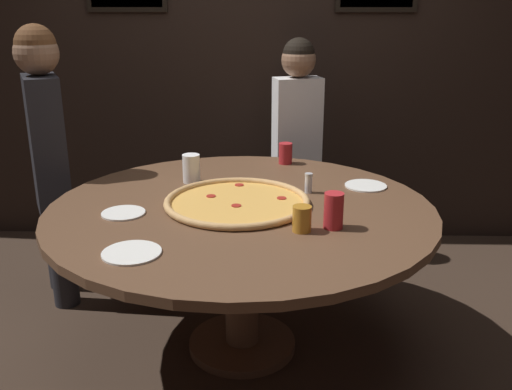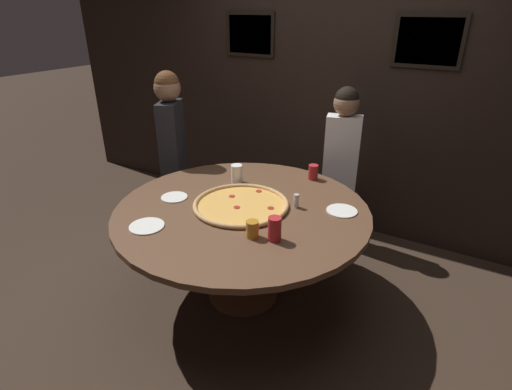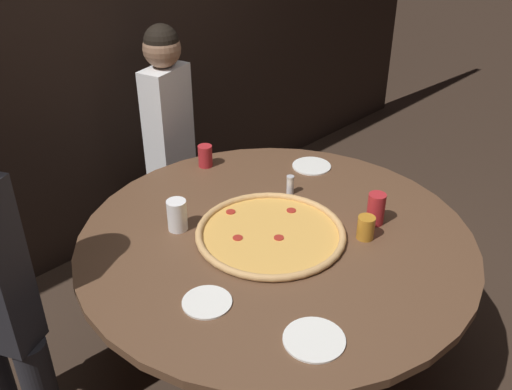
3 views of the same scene
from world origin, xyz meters
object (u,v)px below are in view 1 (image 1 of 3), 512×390
object	(u,v)px
diner_side_right	(297,137)
white_plate_near_front	(366,186)
giant_pizza	(237,202)
condiment_shaker	(309,183)
dining_table	(241,229)
white_plate_beside_cup	(123,213)
drink_cup_far_right	(191,169)
drink_cup_by_shaker	(285,153)
drink_cup_front_edge	(334,211)
white_plate_far_back	(132,253)
drink_cup_centre_back	(302,219)
diner_centre_back	(48,151)

from	to	relation	value
diner_side_right	white_plate_near_front	bearing A→B (deg)	95.56
giant_pizza	condiment_shaker	xyz separation A→B (m)	(0.33, 0.18, 0.04)
dining_table	white_plate_beside_cup	distance (m)	0.53
dining_table	drink_cup_far_right	xyz separation A→B (m)	(-0.27, 0.35, 0.19)
drink_cup_by_shaker	diner_side_right	bearing A→B (deg)	78.92
white_plate_near_front	diner_side_right	xyz separation A→B (m)	(-0.31, 0.84, 0.06)
drink_cup_front_edge	drink_cup_far_right	bearing A→B (deg)	137.48
drink_cup_front_edge	diner_side_right	xyz separation A→B (m)	(-0.09, 1.39, -0.01)
giant_pizza	white_plate_far_back	bearing A→B (deg)	-123.48
drink_cup_front_edge	white_plate_beside_cup	bearing A→B (deg)	171.19
white_plate_far_back	condiment_shaker	world-z (taller)	condiment_shaker
condiment_shaker	diner_side_right	distance (m)	0.94
drink_cup_front_edge	white_plate_beside_cup	world-z (taller)	drink_cup_front_edge
dining_table	drink_cup_by_shaker	world-z (taller)	drink_cup_by_shaker
drink_cup_centre_back	drink_cup_far_right	size ratio (longest dim) A/B	0.73
white_plate_beside_cup	condiment_shaker	world-z (taller)	condiment_shaker
white_plate_near_front	dining_table	bearing A→B (deg)	-153.78
white_plate_far_back	white_plate_near_front	bearing A→B (deg)	39.91
giant_pizza	drink_cup_far_right	size ratio (longest dim) A/B	4.59
diner_centre_back	diner_side_right	size ratio (longest dim) A/B	1.07
white_plate_near_front	diner_side_right	bearing A→B (deg)	110.34
dining_table	diner_centre_back	world-z (taller)	diner_centre_back
drink_cup_far_right	white_plate_beside_cup	world-z (taller)	drink_cup_far_right
dining_table	drink_cup_centre_back	bearing A→B (deg)	-48.27
drink_cup_far_right	diner_side_right	size ratio (longest dim) A/B	0.10
dining_table	white_plate_near_front	world-z (taller)	white_plate_near_front
drink_cup_by_shaker	condiment_shaker	bearing A→B (deg)	-79.27
condiment_shaker	dining_table	bearing A→B (deg)	-148.03
drink_cup_front_edge	diner_centre_back	xyz separation A→B (m)	(-1.45, 0.76, 0.04)
diner_centre_back	condiment_shaker	bearing A→B (deg)	-128.59
white_plate_near_front	diner_centre_back	bearing A→B (deg)	172.81
diner_centre_back	drink_cup_front_edge	bearing A→B (deg)	-143.57
dining_table	drink_cup_by_shaker	size ratio (longest dim) A/B	14.75
white_plate_far_back	drink_cup_far_right	bearing A→B (deg)	83.07
white_plate_beside_cup	diner_centre_back	distance (m)	0.84
dining_table	diner_centre_back	xyz separation A→B (m)	(-1.06, 0.51, 0.23)
white_plate_beside_cup	diner_side_right	distance (m)	1.49
drink_cup_centre_back	white_plate_near_front	distance (m)	0.69
drink_cup_centre_back	giant_pizza	bearing A→B (deg)	132.11
drink_cup_far_right	white_plate_near_front	xyz separation A→B (m)	(0.88, -0.05, -0.07)
condiment_shaker	diner_centre_back	world-z (taller)	diner_centre_back
drink_cup_far_right	condiment_shaker	distance (m)	0.61
drink_cup_front_edge	drink_cup_by_shaker	bearing A→B (deg)	100.01
white_plate_far_back	drink_cup_centre_back	bearing A→B (deg)	20.17
giant_pizza	white_plate_beside_cup	world-z (taller)	giant_pizza
diner_centre_back	white_plate_beside_cup	bearing A→B (deg)	-164.34
dining_table	white_plate_near_front	bearing A→B (deg)	26.22
drink_cup_by_shaker	white_plate_beside_cup	bearing A→B (deg)	-131.10
giant_pizza	drink_cup_front_edge	bearing A→B (deg)	-33.49
drink_cup_front_edge	white_plate_far_back	distance (m)	0.81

